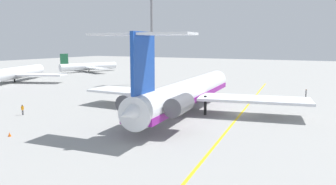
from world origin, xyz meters
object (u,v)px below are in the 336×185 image
airliner_mid_right (16,73)px  ground_crew_portside (22,108)px  ground_crew_near_tail (306,92)px  light_mast (152,36)px  main_jetliner (186,92)px  safety_cone_wingtip (10,134)px  airliner_far_right (90,66)px  ground_crew_near_nose (110,89)px  safety_cone_nose (150,87)px

airliner_mid_right → ground_crew_portside: bearing=-148.1°
ground_crew_near_tail → light_mast: 43.86m
airliner_mid_right → ground_crew_near_tail: bearing=-104.3°
main_jetliner → ground_crew_portside: size_ratio=26.05×
safety_cone_wingtip → light_mast: size_ratio=0.02×
airliner_far_right → light_mast: size_ratio=0.98×
ground_crew_near_nose → ground_crew_near_tail: bearing=44.7°
safety_cone_nose → safety_cone_wingtip: (-47.18, -7.68, 0.00)m
ground_crew_near_tail → safety_cone_nose: ground_crew_near_tail is taller
airliner_mid_right → ground_crew_portside: (-30.55, -41.45, -1.70)m
safety_cone_nose → ground_crew_portside: bearing=177.5°
airliner_far_right → ground_crew_near_nose: 62.56m
ground_crew_near_tail → light_mast: light_mast is taller
safety_cone_wingtip → light_mast: bearing=11.8°
ground_crew_near_tail → safety_cone_nose: bearing=-137.7°
ground_crew_near_tail → safety_cone_wingtip: 58.78m
main_jetliner → airliner_mid_right: (16.54, 64.68, -0.78)m
safety_cone_nose → safety_cone_wingtip: bearing=-170.8°
ground_crew_portside → safety_cone_nose: size_ratio=3.15×
main_jetliner → airliner_mid_right: 66.77m
main_jetliner → safety_cone_wingtip: size_ratio=82.05×
ground_crew_near_nose → ground_crew_near_tail: (15.85, -41.26, 0.11)m
main_jetliner → safety_cone_wingtip: (-23.36, 13.93, -3.31)m
ground_crew_portside → ground_crew_near_nose: bearing=-47.9°
airliner_mid_right → safety_cone_wingtip: size_ratio=56.12×
main_jetliner → ground_crew_portside: main_jetliner is taller
airliner_far_right → main_jetliner: bearing=-106.3°
main_jetliner → airliner_mid_right: bearing=70.1°
light_mast → ground_crew_near_tail: bearing=-96.1°
safety_cone_nose → airliner_far_right: bearing=56.5°
airliner_mid_right → safety_cone_nose: (7.28, -43.08, -2.52)m
ground_crew_portside → safety_cone_wingtip: 13.22m
airliner_mid_right → safety_cone_nose: 43.76m
airliner_mid_right → light_mast: 43.49m
safety_cone_nose → ground_crew_near_nose: bearing=165.4°
ground_crew_portside → light_mast: bearing=-49.0°
main_jetliner → ground_crew_portside: (-14.01, 23.23, -2.49)m
ground_crew_near_tail → safety_cone_wingtip: size_ratio=3.33×
ground_crew_near_nose → ground_crew_portside: 25.23m
airliner_mid_right → light_mast: bearing=-90.9°
safety_cone_wingtip → ground_crew_near_nose: bearing=17.6°
ground_crew_near_tail → safety_cone_wingtip: bearing=-83.5°
ground_crew_near_tail → ground_crew_portside: size_ratio=1.06×
ground_crew_near_tail → airliner_far_right: bearing=-160.8°
airliner_mid_right → ground_crew_near_tail: airliner_mid_right is taller
main_jetliner → airliner_far_right: 88.61m
airliner_mid_right → safety_cone_wingtip: 64.61m
safety_cone_wingtip → light_mast: 57.65m
airliner_mid_right → airliner_far_right: 39.05m
main_jetliner → ground_crew_near_tail: (27.01, -16.35, -2.42)m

